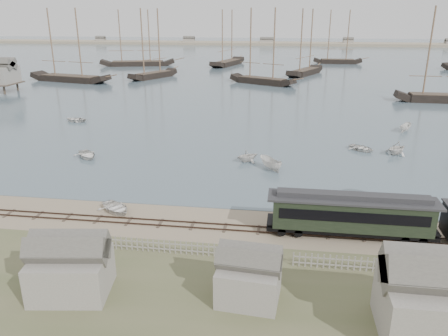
# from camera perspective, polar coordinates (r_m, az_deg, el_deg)

# --- Properties ---
(ground) EXTENTS (600.00, 600.00, 0.00)m
(ground) POSITION_cam_1_polar(r_m,az_deg,el_deg) (41.15, 1.91, -6.65)
(ground) COLOR gray
(ground) RESTS_ON ground
(harbor_water) EXTENTS (600.00, 336.00, 0.06)m
(harbor_water) POSITION_cam_1_polar(r_m,az_deg,el_deg) (207.59, 7.27, 14.26)
(harbor_water) COLOR #4B616C
(harbor_water) RESTS_ON ground
(rail_track) EXTENTS (120.00, 1.80, 0.16)m
(rail_track) POSITION_cam_1_polar(r_m,az_deg,el_deg) (39.35, 1.59, -7.86)
(rail_track) COLOR #36251D
(rail_track) RESTS_ON ground
(picket_fence_west) EXTENTS (19.00, 0.10, 1.20)m
(picket_fence_west) POSITION_cam_1_polar(r_m,az_deg,el_deg) (36.33, -9.78, -10.72)
(picket_fence_west) COLOR gray
(picket_fence_west) RESTS_ON ground
(picket_fence_east) EXTENTS (15.00, 0.10, 1.20)m
(picket_fence_east) POSITION_cam_1_polar(r_m,az_deg,el_deg) (35.46, 21.50, -12.74)
(picket_fence_east) COLOR gray
(picket_fence_east) RESTS_ON ground
(shed_left) EXTENTS (5.00, 4.00, 4.10)m
(shed_left) POSITION_cam_1_polar(r_m,az_deg,el_deg) (32.92, -19.05, -15.08)
(shed_left) COLOR gray
(shed_left) RESTS_ON ground
(shed_mid) EXTENTS (4.00, 3.50, 3.60)m
(shed_mid) POSITION_cam_1_polar(r_m,az_deg,el_deg) (30.71, 3.20, -16.66)
(shed_mid) COLOR gray
(shed_mid) RESTS_ON ground
(shed_right) EXTENTS (6.00, 5.00, 5.10)m
(shed_right) POSITION_cam_1_polar(r_m,az_deg,el_deg) (30.46, 25.19, -19.12)
(shed_right) COLOR gray
(shed_right) RESTS_ON ground
(far_spit) EXTENTS (500.00, 20.00, 1.80)m
(far_spit) POSITION_cam_1_polar(r_m,az_deg,el_deg) (287.37, 7.64, 15.62)
(far_spit) COLOR tan
(far_spit) RESTS_ON ground
(passenger_coach) EXTENTS (14.13, 2.72, 3.43)m
(passenger_coach) POSITION_cam_1_polar(r_m,az_deg,el_deg) (38.69, 16.28, -5.70)
(passenger_coach) COLOR black
(passenger_coach) RESTS_ON ground
(beached_dinghy) EXTENTS (4.52, 4.68, 0.79)m
(beached_dinghy) POSITION_cam_1_polar(r_m,az_deg,el_deg) (43.68, -13.92, -5.07)
(beached_dinghy) COLOR silver
(beached_dinghy) RESTS_ON ground
(rowboat_0) EXTENTS (5.01, 4.90, 0.85)m
(rowboat_0) POSITION_cam_1_polar(r_m,az_deg,el_deg) (60.83, -17.48, 1.68)
(rowboat_0) COLOR silver
(rowboat_0) RESTS_ON harbor_water
(rowboat_1) EXTENTS (3.91, 4.00, 1.60)m
(rowboat_1) POSITION_cam_1_polar(r_m,az_deg,el_deg) (56.48, 3.07, 1.64)
(rowboat_1) COLOR silver
(rowboat_1) RESTS_ON harbor_water
(rowboat_2) EXTENTS (3.89, 3.55, 1.49)m
(rowboat_2) POSITION_cam_1_polar(r_m,az_deg,el_deg) (53.74, 6.08, 0.55)
(rowboat_2) COLOR silver
(rowboat_2) RESTS_ON harbor_water
(rowboat_3) EXTENTS (4.50, 4.56, 0.77)m
(rowboat_3) POSITION_cam_1_polar(r_m,az_deg,el_deg) (64.07, 17.54, 2.52)
(rowboat_3) COLOR silver
(rowboat_3) RESTS_ON harbor_water
(rowboat_4) EXTENTS (4.50, 4.54, 1.81)m
(rowboat_4) POSITION_cam_1_polar(r_m,az_deg,el_deg) (63.83, 21.64, 2.46)
(rowboat_4) COLOR silver
(rowboat_4) RESTS_ON harbor_water
(rowboat_5) EXTENTS (3.54, 2.91, 1.31)m
(rowboat_5) POSITION_cam_1_polar(r_m,az_deg,el_deg) (77.16, 22.59, 4.90)
(rowboat_5) COLOR silver
(rowboat_5) RESTS_ON harbor_water
(rowboat_6) EXTENTS (3.34, 4.23, 0.79)m
(rowboat_6) POSITION_cam_1_polar(r_m,az_deg,el_deg) (82.58, -18.83, 6.05)
(rowboat_6) COLOR silver
(rowboat_6) RESTS_ON harbor_water
(schooner_0) EXTENTS (25.51, 11.41, 20.00)m
(schooner_0) POSITION_cam_1_polar(r_m,az_deg,el_deg) (133.35, -19.89, 14.85)
(schooner_0) COLOR black
(schooner_0) RESTS_ON harbor_water
(schooner_1) EXTENTS (11.67, 17.86, 20.00)m
(schooner_1) POSITION_cam_1_polar(r_m,az_deg,el_deg) (134.58, -9.43, 15.74)
(schooner_1) COLOR black
(schooner_1) RESTS_ON harbor_water
(schooner_2) EXTENTS (19.00, 12.97, 20.00)m
(schooner_2) POSITION_cam_1_polar(r_m,az_deg,el_deg) (121.61, 5.14, 15.55)
(schooner_2) COLOR black
(schooner_2) RESTS_ON harbor_water
(schooner_3) EXTENTS (12.74, 20.54, 20.00)m
(schooner_3) POSITION_cam_1_polar(r_m,az_deg,el_deg) (142.87, 10.75, 15.86)
(schooner_3) COLOR black
(schooner_3) RESTS_ON harbor_water
(schooner_6) EXTENTS (27.86, 13.19, 20.00)m
(schooner_6) POSITION_cam_1_polar(r_m,az_deg,el_deg) (169.68, -11.41, 16.33)
(schooner_6) COLOR black
(schooner_6) RESTS_ON harbor_water
(schooner_7) EXTENTS (11.32, 23.72, 20.00)m
(schooner_7) POSITION_cam_1_polar(r_m,az_deg,el_deg) (168.04, 0.49, 16.66)
(schooner_7) COLOR black
(schooner_7) RESTS_ON harbor_water
(schooner_8) EXTENTS (18.23, 4.34, 20.00)m
(schooner_8) POSITION_cam_1_polar(r_m,az_deg,el_deg) (179.41, 14.84, 16.23)
(schooner_8) COLOR black
(schooner_8) RESTS_ON harbor_water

